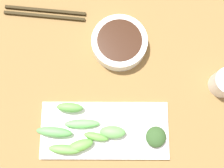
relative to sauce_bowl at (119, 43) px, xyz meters
name	(u,v)px	position (x,y,z in m)	size (l,w,h in m)	color
tabletop	(105,104)	(0.16, -0.04, -0.03)	(2.10, 2.10, 0.02)	olive
sauce_bowl	(119,43)	(0.00, 0.00, 0.00)	(0.15, 0.15, 0.04)	white
serving_plate	(104,130)	(0.23, -0.04, -0.02)	(0.14, 0.32, 0.01)	white
broccoli_stalk_0	(113,132)	(0.24, -0.02, 0.00)	(0.03, 0.06, 0.03)	#63AB55
broccoli_leafy_1	(156,137)	(0.25, 0.09, 0.00)	(0.05, 0.05, 0.03)	#2E4F24
broccoli_stalk_2	(70,108)	(0.18, -0.13, 0.01)	(0.02, 0.07, 0.03)	#5EA048
broccoli_stalk_3	(64,150)	(0.28, -0.13, 0.01)	(0.02, 0.08, 0.03)	#67AF4E
broccoli_stalk_4	(82,124)	(0.22, -0.09, 0.00)	(0.02, 0.09, 0.02)	#61B659
broccoli_stalk_5	(54,132)	(0.24, -0.16, 0.00)	(0.03, 0.09, 0.03)	#5CA155
broccoli_stalk_6	(96,137)	(0.25, -0.06, 0.00)	(0.02, 0.06, 0.02)	#60A444
broccoli_stalk_7	(80,146)	(0.27, -0.10, 0.00)	(0.03, 0.07, 0.03)	#61AD46
chopsticks	(45,13)	(-0.09, -0.21, -0.02)	(0.05, 0.23, 0.01)	black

